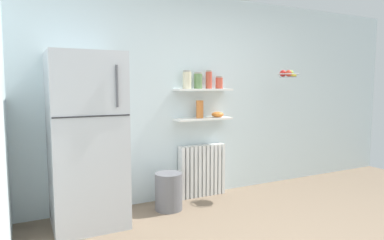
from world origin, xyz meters
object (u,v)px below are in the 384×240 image
Objects in this scene: storage_jar_2 at (209,80)px; storage_jar_3 at (219,82)px; storage_jar_0 at (187,80)px; trash_bin at (169,191)px; hanging_fruit_basket at (288,74)px; shelf_bowl at (218,114)px; storage_jar_1 at (198,81)px; vase at (200,109)px; refrigerator at (87,140)px; radiator at (202,171)px.

storage_jar_2 is 0.16m from storage_jar_3.
trash_bin is (-0.36, -0.24, -1.31)m from storage_jar_0.
storage_jar_2 is 1.08m from hanging_fruit_basket.
storage_jar_3 is 0.42m from shelf_bowl.
storage_jar_1 is at bearing 180.00° from storage_jar_2.
vase is 0.80× the size of hanging_fruit_basket.
hanging_fruit_basket reaches higher than storage_jar_0.
hanging_fruit_basket is at bearing -13.66° from storage_jar_0.
vase is 1.10m from trash_bin.
refrigerator is 1.62m from radiator.
vase is (0.18, 0.00, -0.37)m from storage_jar_0.
storage_jar_3 is (1.74, 0.24, 0.60)m from refrigerator.
vase is (-0.29, 0.00, -0.34)m from storage_jar_3.
refrigerator reaches higher than storage_jar_3.
storage_jar_2 reaches higher than storage_jar_3.
hanging_fruit_basket is (0.89, -0.32, 0.53)m from shelf_bowl.
storage_jar_2 is 0.48m from shelf_bowl.
storage_jar_3 is at bearing 0.00° from storage_jar_2.
radiator is 2.97× the size of storage_jar_0.
storage_jar_0 is at bearing -180.00° from vase.
storage_jar_2 is at bearing 0.00° from storage_jar_0.
radiator is 1.18m from storage_jar_3.
trash_bin is at bearing 177.00° from hanging_fruit_basket.
storage_jar_1 is at bearing 180.00° from shelf_bowl.
shelf_bowl is (0.45, 0.00, -0.45)m from storage_jar_0.
storage_jar_2 reaches higher than vase.
shelf_bowl is (0.27, 0.00, -0.08)m from vase.
hanging_fruit_basket is at bearing -3.00° from trash_bin.
storage_jar_3 is at bearing -0.00° from storage_jar_1.
radiator is 1.18m from storage_jar_1.
storage_jar_2 is at bearing -0.00° from storage_jar_1.
storage_jar_3 is 0.58× the size of hanging_fruit_basket.
vase is at bearing 23.68° from trash_bin.
storage_jar_1 reaches higher than shelf_bowl.
refrigerator reaches higher than trash_bin.
storage_jar_3 reaches higher than shelf_bowl.
storage_jar_2 reaches higher than shelf_bowl.
shelf_bowl is 0.37× the size of trash_bin.
hanging_fruit_basket is at bearing -15.69° from vase.
storage_jar_1 is (0.16, 0.00, -0.01)m from storage_jar_0.
radiator is at bearing 24.24° from trash_bin.
hanging_fruit_basket is (1.16, -0.32, 0.45)m from vase.
shelf_bowl is 1.20m from trash_bin.
storage_jar_1 is 0.48× the size of trash_bin.
storage_jar_0 is 1.01× the size of vase.
storage_jar_1 is 0.92× the size of vase.
hanging_fruit_basket is at bearing -17.82° from radiator.
trash_bin is (-0.59, -0.27, -0.12)m from radiator.
storage_jar_0 is 0.42m from vase.
trash_bin is (-0.51, -0.24, -1.30)m from storage_jar_1.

